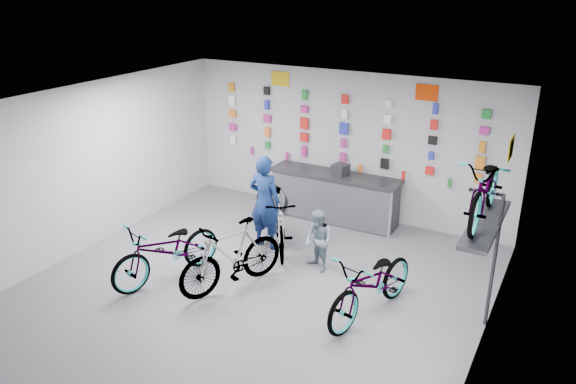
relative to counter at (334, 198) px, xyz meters
The scene contains 20 objects.
floor 3.57m from the counter, 90.00° to the right, with size 8.00×8.00×0.00m, color #55555B.
ceiling 4.34m from the counter, 90.00° to the right, with size 8.00×8.00×0.00m, color white.
wall_back 1.11m from the counter, 90.00° to the left, with size 7.00×7.00×0.00m, color #B5B5B7.
wall_left 5.08m from the counter, 134.67° to the right, with size 8.00×8.00×0.00m, color #B5B5B7.
wall_right 5.08m from the counter, 45.33° to the right, with size 8.00×8.00×0.00m, color #B5B5B7.
counter is the anchor object (origin of this frame).
merch_wall 1.36m from the counter, 90.41° to the left, with size 5.56×0.08×1.55m.
wall_bracket 4.18m from the counter, 35.12° to the right, with size 0.39×1.90×2.00m.
sign_left 2.73m from the counter, 163.67° to the left, with size 0.42×0.02×0.30m, color gold.
sign_right 2.78m from the counter, 15.36° to the left, with size 0.42×0.02×0.30m, color #DC3704.
sign_side 4.72m from the counter, 33.92° to the right, with size 0.02×0.40×0.30m, color gold.
bike_left 3.81m from the counter, 111.49° to the right, with size 0.70×2.02×1.06m, color gray.
bike_center 3.27m from the counter, 95.63° to the right, with size 0.53×1.89×1.14m, color gray.
bike_right 3.53m from the counter, 56.69° to the right, with size 0.70×2.00×1.05m, color gray.
bike_service 1.75m from the counter, 100.50° to the right, with size 0.51×1.82×1.09m, color gray.
bike_wall 4.30m from the counter, 35.76° to the right, with size 0.63×1.80×0.95m, color gray.
clerk 1.86m from the counter, 109.77° to the right, with size 0.64×0.42×1.76m, color navy.
customer 2.16m from the counter, 72.85° to the right, with size 0.53×0.41×1.09m, color slate.
spare_wheel 1.31m from the counter, 163.49° to the right, with size 0.72×0.40×0.68m.
register 0.63m from the counter, ahead, with size 0.28×0.30×0.22m, color black.
Camera 1 is at (4.28, -6.27, 4.73)m, focal length 35.00 mm.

